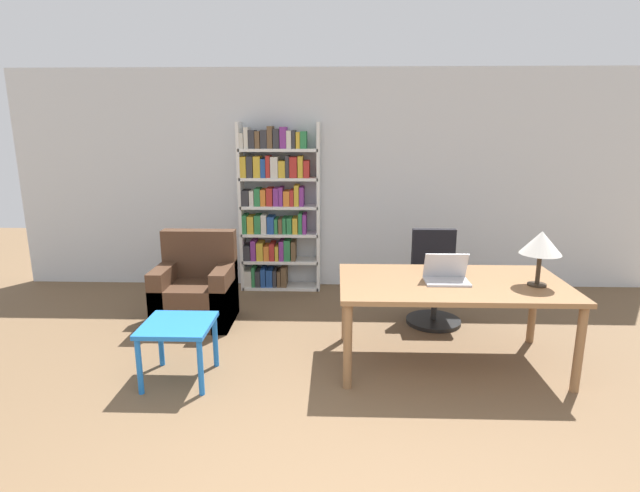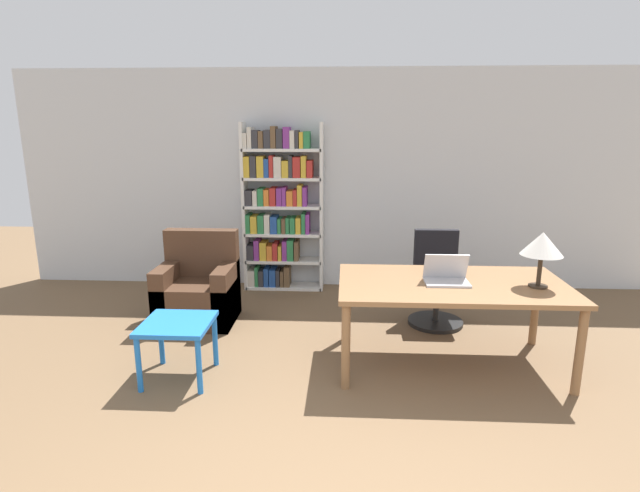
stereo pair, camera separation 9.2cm
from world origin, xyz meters
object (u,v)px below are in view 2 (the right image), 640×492
object	(u,v)px
side_table_blue	(177,331)
bookshelf	(278,207)
desk	(452,291)
office_chair	(436,284)
armchair	(198,292)
laptop	(446,276)
table_lamp	(542,245)

from	to	relation	value
side_table_blue	bookshelf	bearing A→B (deg)	77.93
desk	office_chair	xyz separation A→B (m)	(0.05, 0.97, -0.25)
office_chair	armchair	size ratio (longest dim) A/B	1.03
laptop	armchair	xyz separation A→B (m)	(-2.39, 0.89, -0.48)
desk	table_lamp	xyz separation A→B (m)	(0.67, -0.09, 0.43)
armchair	office_chair	bearing A→B (deg)	2.16
table_lamp	desk	bearing A→B (deg)	172.60
office_chair	bookshelf	distance (m)	2.16
desk	table_lamp	world-z (taller)	table_lamp
side_table_blue	bookshelf	world-z (taller)	bookshelf
laptop	side_table_blue	xyz separation A→B (m)	(-2.19, -0.35, -0.39)
office_chair	laptop	bearing A→B (deg)	-96.12
laptop	office_chair	distance (m)	1.06
desk	laptop	distance (m)	0.14
desk	laptop	world-z (taller)	laptop
side_table_blue	bookshelf	size ratio (longest dim) A/B	0.26
desk	armchair	world-z (taller)	armchair
laptop	bookshelf	bearing A→B (deg)	129.56
desk	side_table_blue	world-z (taller)	desk
table_lamp	side_table_blue	size ratio (longest dim) A/B	0.83
desk	side_table_blue	size ratio (longest dim) A/B	3.46
table_lamp	office_chair	size ratio (longest dim) A/B	0.47
desk	office_chair	distance (m)	1.00
laptop	table_lamp	xyz separation A→B (m)	(0.72, -0.08, 0.30)
table_lamp	bookshelf	size ratio (longest dim) A/B	0.22
office_chair	desk	bearing A→B (deg)	-92.95
table_lamp	side_table_blue	xyz separation A→B (m)	(-2.91, -0.28, -0.68)
side_table_blue	laptop	bearing A→B (deg)	9.17
side_table_blue	armchair	distance (m)	1.26
desk	office_chair	bearing A→B (deg)	87.05
office_chair	side_table_blue	bearing A→B (deg)	-149.79
desk	office_chair	size ratio (longest dim) A/B	1.96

